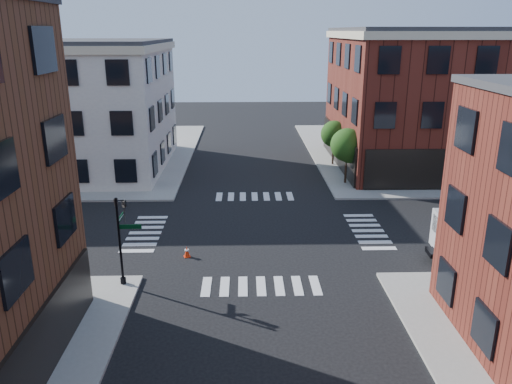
{
  "coord_description": "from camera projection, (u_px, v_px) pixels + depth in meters",
  "views": [
    {
      "loc": [
        -0.81,
        -28.98,
        12.03
      ],
      "look_at": [
        -0.06,
        0.41,
        2.5
      ],
      "focal_mm": 35.0,
      "sensor_mm": 36.0,
      "label": 1
    }
  ],
  "objects": [
    {
      "name": "traffic_cone",
      "position": [
        187.0,
        252.0,
        27.75
      ],
      "size": [
        0.43,
        0.43,
        0.63
      ],
      "rotation": [
        0.0,
        0.0,
        0.31
      ],
      "color": "red",
      "rests_on": "ground"
    },
    {
      "name": "sidewalk_nw",
      "position": [
        45.0,
        154.0,
        50.73
      ],
      "size": [
        30.0,
        30.0,
        0.15
      ],
      "primitive_type": "cube",
      "color": "gray",
      "rests_on": "ground"
    },
    {
      "name": "sidewalk_ne",
      "position": [
        454.0,
        152.0,
        51.74
      ],
      "size": [
        30.0,
        30.0,
        0.15
      ],
      "primitive_type": "cube",
      "color": "gray",
      "rests_on": "ground"
    },
    {
      "name": "tree_near",
      "position": [
        348.0,
        147.0,
        39.98
      ],
      "size": [
        2.69,
        2.69,
        4.49
      ],
      "color": "black",
      "rests_on": "ground"
    },
    {
      "name": "building_ne",
      "position": [
        478.0,
        101.0,
        45.15
      ],
      "size": [
        25.0,
        16.0,
        12.0
      ],
      "primitive_type": "cube",
      "color": "#4F1B13",
      "rests_on": "ground"
    },
    {
      "name": "ground",
      "position": [
        257.0,
        232.0,
        31.29
      ],
      "size": [
        120.0,
        120.0,
        0.0
      ],
      "primitive_type": "plane",
      "color": "black",
      "rests_on": "ground"
    },
    {
      "name": "signal_pole",
      "position": [
        121.0,
        231.0,
        23.89
      ],
      "size": [
        1.29,
        1.24,
        4.6
      ],
      "color": "black",
      "rests_on": "ground"
    },
    {
      "name": "building_nw",
      "position": [
        39.0,
        108.0,
        44.35
      ],
      "size": [
        22.0,
        16.0,
        11.0
      ],
      "primitive_type": "cube",
      "color": "silver",
      "rests_on": "ground"
    },
    {
      "name": "tree_far",
      "position": [
        335.0,
        135.0,
        45.78
      ],
      "size": [
        2.43,
        2.43,
        4.07
      ],
      "color": "black",
      "rests_on": "ground"
    }
  ]
}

